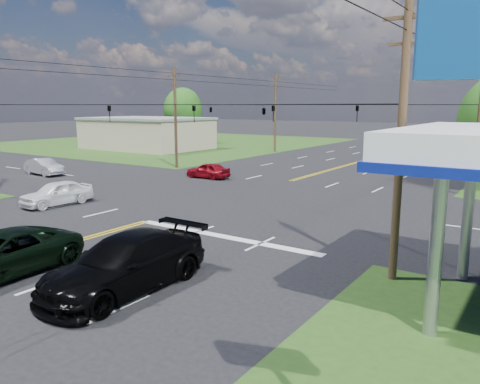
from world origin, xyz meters
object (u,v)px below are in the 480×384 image
Objects in this scene: pole_ne at (479,122)px; sedan_silver at (44,167)px; suv_black at (126,263)px; pickup_white at (57,193)px; pole_nw at (175,116)px; retail_nw at (147,134)px; pickup_dkgreen at (2,254)px; tree_far_l at (183,110)px; pole_se at (401,138)px; pole_left_far at (275,111)px.

sedan_silver is (-32.37, -10.00, -4.20)m from pole_ne.
suv_black reaches higher than pickup_white.
suv_black is (19.02, -23.81, -4.02)m from pole_nw.
pickup_white is (22.53, -30.00, -1.26)m from retail_nw.
suv_black is at bearing -106.34° from pole_ne.
pickup_dkgreen is 0.91× the size of suv_black.
pole_ne is 2.19× the size of sedan_silver.
pickup_dkgreen is (33.38, -48.37, -4.42)m from tree_far_l.
pole_left_far is (-26.00, 37.00, 0.25)m from pole_se.
pole_ne is at bearing 90.00° from pole_se.
pole_se is 1.00× the size of pole_ne.
sedan_silver is at bearing -69.06° from tree_far_l.
retail_nw is at bearing 130.46° from pickup_white.
pole_left_far is (17.00, 6.00, 3.17)m from retail_nw.
tree_far_l is at bearing 168.11° from pole_left_far.
pole_ne is 26.94m from pickup_white.
pole_se is 45.22m from pole_left_far.
pole_left_far reaches higher than suv_black.
retail_nw is 1.68× the size of pole_ne.
suv_black reaches higher than sedan_silver.
suv_black is (19.02, -42.81, -4.28)m from pole_left_far.
pickup_dkgreen is at bearing -114.62° from pole_ne.
pole_se is 60.88m from tree_far_l.
pickup_dkgreen is (-11.62, -25.37, -4.14)m from pole_ne.
pole_se is at bearing -99.95° from sedan_silver.
pole_ne is 2.19× the size of pickup_white.
retail_nw is 37.54m from pickup_white.
pickup_dkgreen is 4.90m from suv_black.
pole_ne is at bearing 0.00° from pole_nw.
pole_nw reaches higher than pickup_dkgreen.
retail_nw is 1.68× the size of pole_se.
suv_black is (38.02, -46.81, -4.30)m from tree_far_l.
retail_nw is 18.30m from pole_left_far.
tree_far_l is 2.01× the size of sedan_silver.
pickup_dkgreen is 12.18m from pickup_white.
pole_ne is at bearing -16.82° from retail_nw.
sedan_silver is at bearing -102.39° from pole_left_far.
retail_nw reaches higher than pickup_dkgreen.
pole_nw is at bearing 128.61° from suv_black.
pole_se is 18.00m from pole_ne.
pole_ne is 32.20m from pole_left_far.
retail_nw is at bearing -160.56° from pole_left_far.
suv_black is at bearing -23.24° from pickup_white.
tree_far_l is 60.46m from suv_black.
pickup_dkgreen is at bearing -122.60° from sedan_silver.
pole_se is at bearing -90.00° from pole_ne.
pole_se is at bearing 39.78° from suv_black.
pole_nw is at bearing -37.41° from retail_nw.
suv_black is 15.11m from pickup_white.
retail_nw is 25.37m from sedan_silver.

